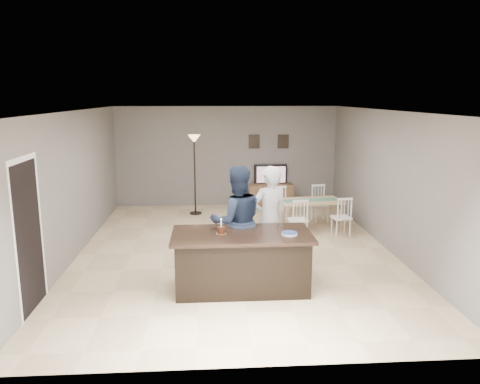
{
  "coord_description": "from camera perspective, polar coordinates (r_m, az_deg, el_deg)",
  "views": [
    {
      "loc": [
        -0.49,
        -8.69,
        2.97
      ],
      "look_at": [
        0.08,
        -0.3,
        1.24
      ],
      "focal_mm": 35.0,
      "sensor_mm": 36.0,
      "label": 1
    }
  ],
  "objects": [
    {
      "name": "dining_table",
      "position": [
        10.66,
        8.52,
        -1.61
      ],
      "size": [
        1.55,
        1.76,
        0.87
      ],
      "rotation": [
        0.0,
        0.0,
        0.13
      ],
      "color": "tan",
      "rests_on": "floor"
    },
    {
      "name": "woman",
      "position": [
        8.03,
        3.6,
        -3.24
      ],
      "size": [
        0.78,
        0.64,
        1.82
      ],
      "primitive_type": "imported",
      "rotation": [
        0.0,
        0.0,
        3.5
      ],
      "color": "#B7B7BC",
      "rests_on": "floor"
    },
    {
      "name": "picture_frames",
      "position": [
        12.83,
        3.52,
        6.16
      ],
      "size": [
        1.1,
        0.02,
        0.38
      ],
      "color": "black",
      "rests_on": "room_shell"
    },
    {
      "name": "television",
      "position": [
        12.82,
        3.77,
        2.16
      ],
      "size": [
        0.91,
        0.12,
        0.53
      ],
      "primitive_type": "imported",
      "rotation": [
        0.0,
        0.0,
        3.14
      ],
      "color": "black",
      "rests_on": "tv_console"
    },
    {
      "name": "room_shell",
      "position": [
        8.8,
        -0.62,
        3.2
      ],
      "size": [
        8.0,
        8.0,
        8.0
      ],
      "color": "slate",
      "rests_on": "floor"
    },
    {
      "name": "tv_console",
      "position": [
        12.86,
        3.78,
        -0.37
      ],
      "size": [
        1.2,
        0.4,
        0.6
      ],
      "primitive_type": "cube",
      "color": "brown",
      "rests_on": "floor"
    },
    {
      "name": "doorway",
      "position": [
        7.07,
        -24.46,
        -3.44
      ],
      "size": [
        0.0,
        2.1,
        2.65
      ],
      "color": "black",
      "rests_on": "floor"
    },
    {
      "name": "floor",
      "position": [
        9.2,
        -0.6,
        -7.2
      ],
      "size": [
        8.0,
        8.0,
        0.0
      ],
      "primitive_type": "plane",
      "color": "#CEB184",
      "rests_on": "ground"
    },
    {
      "name": "man",
      "position": [
        7.73,
        -0.37,
        -3.64
      ],
      "size": [
        1.0,
        0.84,
        1.87
      ],
      "primitive_type": "imported",
      "rotation": [
        0.0,
        0.0,
        3.3
      ],
      "color": "#1B253C",
      "rests_on": "floor"
    },
    {
      "name": "tv_screen_glow",
      "position": [
        12.74,
        3.82,
        2.13
      ],
      "size": [
        0.78,
        0.0,
        0.78
      ],
      "primitive_type": "plane",
      "rotation": [
        1.57,
        0.0,
        3.14
      ],
      "color": "orange",
      "rests_on": "tv_console"
    },
    {
      "name": "plate_stack",
      "position": [
        7.16,
        6.03,
        -5.07
      ],
      "size": [
        0.25,
        0.25,
        0.04
      ],
      "color": "white",
      "rests_on": "kitchen_island"
    },
    {
      "name": "floor_lamp",
      "position": [
        11.78,
        -5.58,
        4.75
      ],
      "size": [
        0.3,
        0.3,
        2.02
      ],
      "color": "black",
      "rests_on": "floor"
    },
    {
      "name": "birthday_cake",
      "position": [
        7.18,
        -2.31,
        -4.66
      ],
      "size": [
        0.16,
        0.16,
        0.24
      ],
      "color": "yellow",
      "rests_on": "kitchen_island"
    },
    {
      "name": "kitchen_island",
      "position": [
        7.35,
        0.2,
        -8.37
      ],
      "size": [
        2.15,
        1.1,
        0.9
      ],
      "color": "black",
      "rests_on": "floor"
    }
  ]
}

